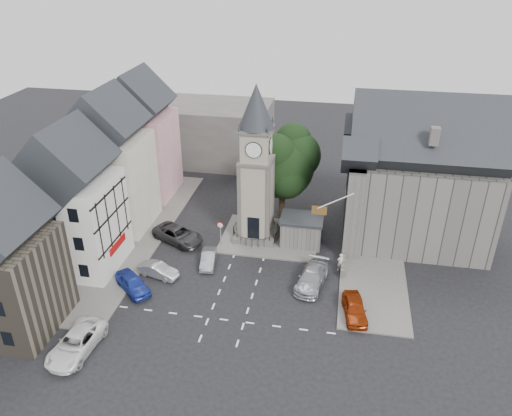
% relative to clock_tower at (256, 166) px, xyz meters
% --- Properties ---
extents(ground, '(120.00, 120.00, 0.00)m').
position_rel_clock_tower_xyz_m(ground, '(0.00, -7.99, -8.12)').
color(ground, black).
rests_on(ground, ground).
extents(pavement_west, '(6.00, 30.00, 0.14)m').
position_rel_clock_tower_xyz_m(pavement_west, '(-12.50, -1.99, -8.05)').
color(pavement_west, '#595651').
rests_on(pavement_west, ground).
extents(pavement_east, '(6.00, 26.00, 0.14)m').
position_rel_clock_tower_xyz_m(pavement_east, '(12.00, 0.01, -8.05)').
color(pavement_east, '#595651').
rests_on(pavement_east, ground).
extents(central_island, '(10.00, 8.00, 0.16)m').
position_rel_clock_tower_xyz_m(central_island, '(1.50, 0.01, -8.04)').
color(central_island, '#595651').
rests_on(central_island, ground).
extents(road_markings, '(20.00, 8.00, 0.01)m').
position_rel_clock_tower_xyz_m(road_markings, '(0.00, -13.49, -8.12)').
color(road_markings, silver).
rests_on(road_markings, ground).
extents(clock_tower, '(4.86, 4.86, 16.25)m').
position_rel_clock_tower_xyz_m(clock_tower, '(0.00, 0.00, 0.00)').
color(clock_tower, '#4C4944').
rests_on(clock_tower, ground).
extents(stone_shelter, '(4.30, 3.30, 3.08)m').
position_rel_clock_tower_xyz_m(stone_shelter, '(4.80, -0.49, -6.57)').
color(stone_shelter, '#595652').
rests_on(stone_shelter, ground).
extents(town_tree, '(7.20, 7.20, 10.80)m').
position_rel_clock_tower_xyz_m(town_tree, '(2.00, 5.01, -1.15)').
color(town_tree, black).
rests_on(town_tree, ground).
extents(warning_sign_post, '(0.70, 0.19, 2.85)m').
position_rel_clock_tower_xyz_m(warning_sign_post, '(-3.20, -2.56, -6.09)').
color(warning_sign_post, black).
rests_on(warning_sign_post, ground).
extents(terrace_pink, '(8.10, 7.60, 12.80)m').
position_rel_clock_tower_xyz_m(terrace_pink, '(-15.50, 8.01, -1.54)').
color(terrace_pink, '#C3868E').
rests_on(terrace_pink, ground).
extents(terrace_cream, '(8.10, 7.60, 12.80)m').
position_rel_clock_tower_xyz_m(terrace_cream, '(-15.50, 0.01, -1.54)').
color(terrace_cream, beige).
rests_on(terrace_cream, ground).
extents(terrace_tudor, '(8.10, 7.60, 12.00)m').
position_rel_clock_tower_xyz_m(terrace_tudor, '(-15.50, -7.99, -1.93)').
color(terrace_tudor, silver).
rests_on(terrace_tudor, ground).
extents(backdrop_west, '(20.00, 10.00, 8.00)m').
position_rel_clock_tower_xyz_m(backdrop_west, '(-12.00, 20.01, -4.12)').
color(backdrop_west, '#4C4944').
rests_on(backdrop_west, ground).
extents(east_building, '(14.40, 11.40, 12.60)m').
position_rel_clock_tower_xyz_m(east_building, '(15.59, 3.01, -1.86)').
color(east_building, '#595652').
rests_on(east_building, ground).
extents(east_boundary_wall, '(0.40, 16.00, 0.90)m').
position_rel_clock_tower_xyz_m(east_boundary_wall, '(9.20, 2.01, -7.67)').
color(east_boundary_wall, '#595652').
rests_on(east_boundary_wall, ground).
extents(flagpole, '(3.68, 0.10, 2.74)m').
position_rel_clock_tower_xyz_m(flagpole, '(8.00, -3.99, -1.12)').
color(flagpole, white).
rests_on(flagpole, ground).
extents(car_west_blue, '(4.49, 4.26, 1.51)m').
position_rel_clock_tower_xyz_m(car_west_blue, '(-9.10, -11.12, -7.37)').
color(car_west_blue, navy).
rests_on(car_west_blue, ground).
extents(car_west_silver, '(4.08, 2.26, 1.28)m').
position_rel_clock_tower_xyz_m(car_west_silver, '(-7.66, -8.65, -7.48)').
color(car_west_silver, gray).
rests_on(car_west_silver, ground).
extents(car_west_grey, '(6.23, 4.82, 1.57)m').
position_rel_clock_tower_xyz_m(car_west_grey, '(-7.80, -2.40, -7.33)').
color(car_west_grey, '#2E2E30').
rests_on(car_west_grey, ground).
extents(car_island_silver, '(1.85, 3.89, 1.23)m').
position_rel_clock_tower_xyz_m(car_island_silver, '(-3.59, -5.88, -7.50)').
color(car_island_silver, gray).
rests_on(car_island_silver, ground).
extents(car_island_east, '(3.15, 5.70, 1.56)m').
position_rel_clock_tower_xyz_m(car_island_east, '(6.50, -7.37, -7.34)').
color(car_island_east, '#9899A0').
rests_on(car_island_east, ground).
extents(car_east_red, '(2.47, 4.59, 1.48)m').
position_rel_clock_tower_xyz_m(car_east_red, '(10.34, -10.99, -7.38)').
color(car_east_red, maroon).
rests_on(car_east_red, ground).
extents(van_sw_white, '(2.99, 5.78, 1.56)m').
position_rel_clock_tower_xyz_m(van_sw_white, '(-10.28, -19.00, -7.34)').
color(van_sw_white, white).
rests_on(van_sw_white, ground).
extents(pedestrian, '(0.78, 0.70, 1.80)m').
position_rel_clock_tower_xyz_m(pedestrian, '(8.92, -4.55, -7.22)').
color(pedestrian, beige).
rests_on(pedestrian, ground).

